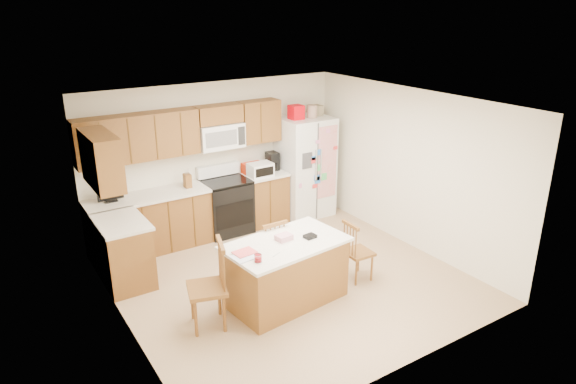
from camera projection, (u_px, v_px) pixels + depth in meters
ground at (288, 278)px, 7.29m from camera, size 4.50×4.50×0.00m
room_shell at (288, 183)px, 6.79m from camera, size 4.60×4.60×2.52m
cabinetry at (172, 194)px, 7.88m from camera, size 3.36×1.56×2.15m
stove at (226, 205)px, 8.65m from camera, size 0.76×0.65×1.13m
refrigerator at (305, 166)px, 9.25m from camera, size 0.90×0.79×2.04m
island at (286, 271)px, 6.61m from camera, size 1.63×1.06×0.93m
windsor_chair_left at (209, 287)px, 6.07m from camera, size 0.56×0.58×1.09m
windsor_chair_back at (270, 252)px, 7.10m from camera, size 0.40×0.38×0.93m
windsor_chair_right at (357, 252)px, 7.15m from camera, size 0.38×0.40×0.88m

